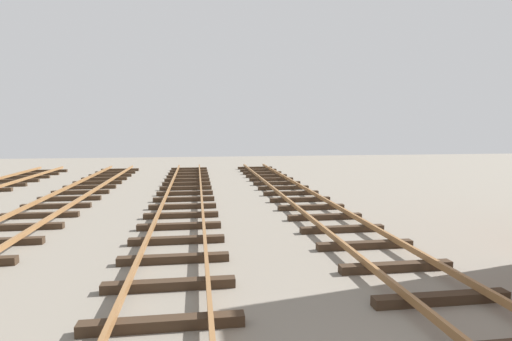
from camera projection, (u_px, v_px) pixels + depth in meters
The scene contains 0 objects.
Camera 1 is at (-3.02, -2.21, 3.07)m, focal length 28.71 mm.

